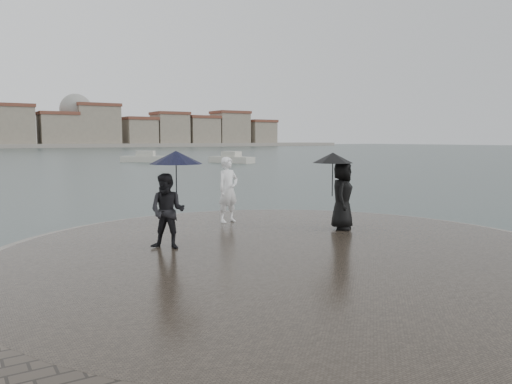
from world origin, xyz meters
TOP-DOWN VIEW (x-y plane):
  - ground at (0.00, 0.00)m, footprint 400.00×400.00m
  - kerb_ring at (0.00, 3.50)m, footprint 12.50×12.50m
  - quay_tip at (0.00, 3.50)m, footprint 11.90×11.90m
  - statue at (0.61, 7.24)m, footprint 0.72×0.54m
  - visitor_left at (-1.99, 4.99)m, footprint 1.30×1.14m
  - visitor_right at (2.47, 4.76)m, footprint 1.27×1.10m
  - boats at (4.84, 44.61)m, footprint 38.26×26.98m

SIDE VIEW (x-z plane):
  - ground at x=0.00m, z-range 0.00..0.00m
  - kerb_ring at x=0.00m, z-range 0.00..0.32m
  - quay_tip at x=0.00m, z-range 0.00..0.36m
  - boats at x=4.84m, z-range -0.37..1.13m
  - statue at x=0.61m, z-range 0.36..2.16m
  - visitor_right at x=2.47m, z-range 0.50..2.45m
  - visitor_left at x=-1.99m, z-range 0.50..2.54m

